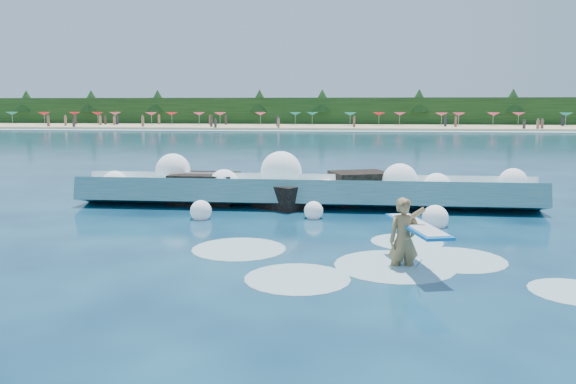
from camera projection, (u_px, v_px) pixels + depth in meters
The scene contains 11 objects.
ground at pixel (219, 251), 13.85m from camera, with size 200.00×200.00×0.00m, color #071F3E.
beach at pixel (330, 127), 90.46m from camera, with size 140.00×20.00×0.40m, color tan.
wet_band at pixel (327, 131), 79.68m from camera, with size 140.00×5.00×0.08m, color silver.
treeline at pixel (332, 112), 99.94m from camera, with size 140.00×4.00×5.00m, color black.
breaking_wave at pixel (305, 192), 20.24m from camera, with size 16.20×2.60×1.40m.
rock_cluster at pixel (275, 192), 20.54m from camera, with size 8.10×3.34×1.37m.
surfer_with_board at pixel (407, 237), 12.29m from camera, with size 1.27×3.04×1.90m.
wave_spray at pixel (298, 180), 20.13m from camera, with size 15.10×4.74×2.06m.
surf_foam at pixel (372, 262), 12.90m from camera, with size 9.16×5.59×0.14m.
beach_umbrellas at pixel (331, 114), 92.41m from camera, with size 113.49×6.30×0.50m.
beachgoers at pixel (343, 122), 87.22m from camera, with size 100.50×11.49×1.92m.
Camera 1 is at (3.15, -13.20, 3.55)m, focal length 35.00 mm.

